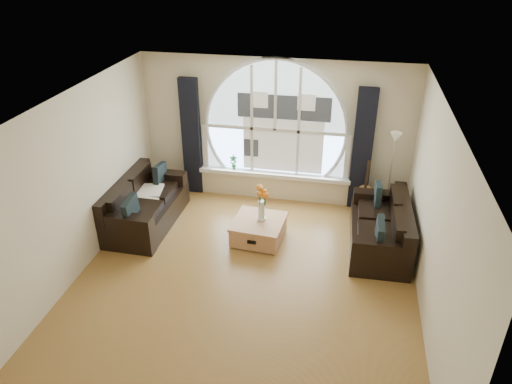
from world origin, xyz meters
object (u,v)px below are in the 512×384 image
Objects in this scene: sofa_right at (380,226)px; sofa_left at (145,204)px; coffee_chest at (259,229)px; potted_plant at (234,162)px; floor_lamp at (390,175)px; guitar at (366,185)px; vase_flowers at (262,199)px.

sofa_left is at bearing 179.62° from sofa_right.
sofa_left is 2.06m from coffee_chest.
sofa_left is 1.89m from potted_plant.
potted_plant is (-2.91, 0.21, -0.11)m from floor_lamp.
sofa_right is at bearing -98.23° from floor_lamp.
guitar is at bearing 169.49° from floor_lamp.
vase_flowers is at bearing -177.82° from sofa_right.
potted_plant is (-2.75, 1.32, 0.29)m from sofa_right.
sofa_right is 1.69× the size of guitar.
coffee_chest is at bearing -149.12° from floor_lamp.
sofa_right is at bearing 9.77° from coffee_chest.
coffee_chest is 0.56m from vase_flowers.
potted_plant is at bearing 122.71° from coffee_chest.
sofa_right is 1.99m from coffee_chest.
coffee_chest is 2.55m from floor_lamp.
sofa_left reaches higher than coffee_chest.
vase_flowers is at bearing 58.98° from coffee_chest.
vase_flowers reaches higher than potted_plant.
coffee_chest is 2.22m from guitar.
sofa_left is 1.17× the size of floor_lamp.
sofa_left is 6.63× the size of potted_plant.
sofa_right is 1.97m from vase_flowers.
coffee_chest is (2.05, -0.11, -0.20)m from sofa_left.
sofa_left is 1.77× the size of guitar.
vase_flowers is 2.47× the size of potted_plant.
floor_lamp reaches higher than potted_plant.
floor_lamp is at bearing 35.84° from coffee_chest.
guitar is at bearing 42.76° from coffee_chest.
sofa_left is 2.26× the size of coffee_chest.
floor_lamp is at bearing -4.15° from potted_plant.
sofa_left reaches higher than sofa_right.
guitar is at bearing -3.14° from potted_plant.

